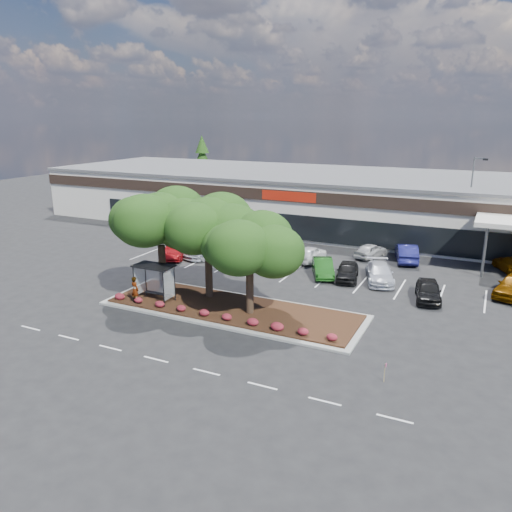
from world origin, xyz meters
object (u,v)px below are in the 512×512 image
at_px(car_0, 209,247).
at_px(survey_stake, 385,370).
at_px(car_1, 177,249).
at_px(light_pole, 470,210).

bearing_deg(car_0, survey_stake, -26.65).
bearing_deg(car_1, light_pole, 10.64).
xyz_separation_m(survey_stake, car_1, (-22.29, 14.48, 0.13)).
relative_size(car_0, car_1, 1.18).
bearing_deg(car_1, car_0, 17.00).
bearing_deg(light_pole, car_1, -148.99).
relative_size(light_pole, survey_stake, 8.99).
distance_m(car_0, car_1, 3.04).
bearing_deg(car_1, survey_stake, -53.38).
distance_m(light_pole, car_1, 28.40).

